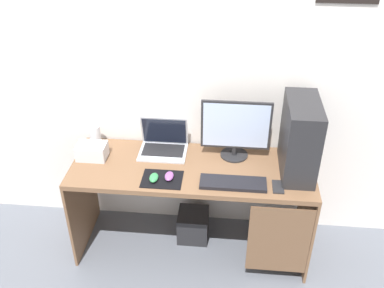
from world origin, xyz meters
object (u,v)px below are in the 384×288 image
at_px(laptop, 163,145).
at_px(speaker, 95,136).
at_px(projector, 92,151).
at_px(subwoofer, 194,225).
at_px(monitor, 236,129).
at_px(mouse_right, 154,178).
at_px(cell_phone, 278,187).
at_px(keyboard, 233,183).
at_px(mouse_left, 169,176).
at_px(pc_tower, 300,138).

relative_size(laptop, speaker, 2.12).
distance_m(projector, subwoofer, 0.96).
distance_m(monitor, speaker, 1.00).
relative_size(mouse_right, cell_phone, 0.74).
bearing_deg(cell_phone, monitor, 130.77).
bearing_deg(keyboard, mouse_left, 177.20).
height_order(pc_tower, projector, pc_tower).
distance_m(keyboard, mouse_right, 0.50).
relative_size(pc_tower, laptop, 1.51).
xyz_separation_m(mouse_left, mouse_right, (-0.09, -0.03, 0.00)).
height_order(pc_tower, subwoofer, pc_tower).
relative_size(pc_tower, monitor, 1.06).
height_order(keyboard, mouse_right, mouse_right).
relative_size(keyboard, cell_phone, 3.23).
distance_m(laptop, subwoofer, 0.70).
relative_size(keyboard, subwoofer, 1.85).
bearing_deg(mouse_right, subwoofer, 48.97).
xyz_separation_m(mouse_right, cell_phone, (0.78, 0.00, -0.02)).
height_order(mouse_right, subwoofer, mouse_right).
relative_size(speaker, mouse_left, 1.62).
relative_size(pc_tower, projector, 2.47).
height_order(speaker, projector, speaker).
distance_m(projector, cell_phone, 1.27).
xyz_separation_m(monitor, laptop, (-0.50, 0.02, -0.17)).
xyz_separation_m(monitor, mouse_right, (-0.50, -0.33, -0.19)).
bearing_deg(projector, cell_phone, -9.69).
bearing_deg(subwoofer, mouse_left, -119.45).
relative_size(pc_tower, mouse_right, 5.15).
height_order(pc_tower, monitor, pc_tower).
relative_size(monitor, cell_phone, 3.57).
bearing_deg(subwoofer, pc_tower, -5.09).
distance_m(mouse_left, subwoofer, 0.69).
bearing_deg(cell_phone, projector, 170.31).
distance_m(laptop, mouse_left, 0.34).
bearing_deg(subwoofer, projector, -175.96).
bearing_deg(monitor, projector, -173.51).
xyz_separation_m(projector, keyboard, (0.97, -0.21, -0.04)).
distance_m(laptop, cell_phone, 0.85).
bearing_deg(mouse_right, speaker, 142.18).
xyz_separation_m(speaker, keyboard, (0.99, -0.37, -0.07)).
distance_m(pc_tower, projector, 1.39).
bearing_deg(monitor, mouse_left, -143.73).
bearing_deg(projector, keyboard, -12.28).
relative_size(pc_tower, keyboard, 1.18).
distance_m(speaker, keyboard, 1.06).
distance_m(speaker, projector, 0.16).
relative_size(keyboard, mouse_right, 4.38).
distance_m(keyboard, cell_phone, 0.28).
bearing_deg(pc_tower, laptop, 170.84).
relative_size(monitor, speaker, 3.00).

